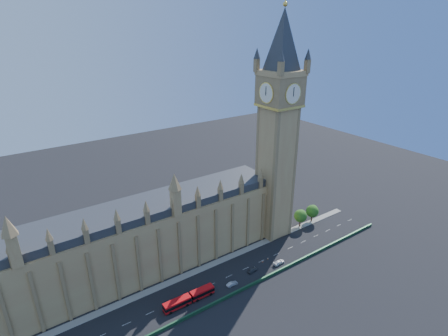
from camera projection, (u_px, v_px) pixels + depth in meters
ground at (220, 280)px, 129.62m from camera, size 400.00×400.00×0.00m
palace_westminster at (130, 243)px, 127.96m from camera, size 120.00×20.00×28.00m
elizabeth_tower at (279, 115)px, 139.62m from camera, size 20.59×20.59×105.00m
bridge_parapet at (235, 293)px, 122.54m from camera, size 160.00×0.60×1.20m
kerb_north at (207, 267)px, 136.82m from camera, size 160.00×3.00×0.16m
tree_east_near at (301, 215)px, 162.65m from camera, size 6.00×6.00×8.50m
tree_east_far at (313, 211)px, 166.86m from camera, size 6.00×6.00×8.50m
red_bus at (189, 298)px, 118.69m from camera, size 18.76×3.21×3.18m
car_grey at (253, 270)px, 133.93m from camera, size 4.48×2.26×1.47m
car_silver at (232, 284)px, 126.79m from camera, size 4.30×1.58×1.41m
car_white at (279, 262)px, 138.28m from camera, size 5.19×2.38×1.47m
cone_a at (255, 270)px, 134.60m from camera, size 0.55×0.55×0.73m
cone_b at (268, 258)px, 141.25m from camera, size 0.56×0.56×0.68m
cone_c at (263, 261)px, 139.48m from camera, size 0.49×0.49×0.72m
cone_d at (255, 267)px, 136.15m from camera, size 0.51×0.51×0.62m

